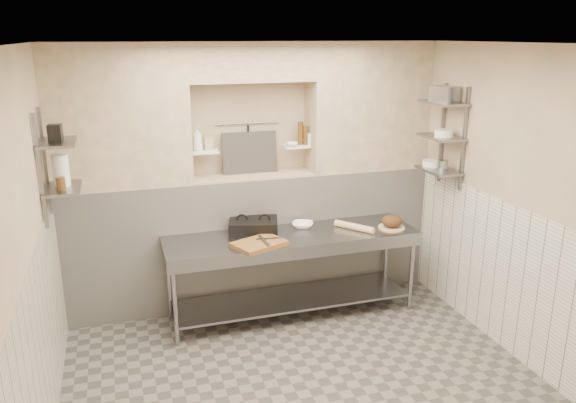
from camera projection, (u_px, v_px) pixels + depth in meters
name	position (u px, v px, depth m)	size (l,w,h in m)	color
floor	(304.00, 387.00, 4.83)	(4.00, 3.90, 0.10)	#615B56
ceiling	(307.00, 37.00, 4.00)	(4.00, 3.90, 0.10)	silver
wall_left	(22.00, 258.00, 3.83)	(0.10, 3.90, 2.80)	#CBB38A
wall_right	(522.00, 205.00, 5.01)	(0.10, 3.90, 2.80)	#CBB38A
wall_back	(247.00, 171.00, 6.25)	(4.00, 0.10, 2.80)	#CBB38A
wall_front	(447.00, 365.00, 2.59)	(4.00, 0.10, 2.80)	#CBB38A
backwall_lower	(253.00, 238.00, 6.22)	(4.00, 0.40, 1.40)	silver
alcove_sill	(252.00, 176.00, 6.02)	(1.30, 0.40, 0.02)	#CBB38A
backwall_pillar_left	(118.00, 116.00, 5.44)	(1.35, 0.40, 1.40)	#CBB38A
backwall_pillar_right	(368.00, 106.00, 6.20)	(1.35, 0.40, 1.40)	#CBB38A
backwall_header	(250.00, 62.00, 5.68)	(1.30, 0.40, 0.40)	#CBB38A
wainscot_left	(45.00, 347.00, 4.05)	(0.02, 3.90, 1.40)	silver
wainscot_right	(508.00, 278.00, 5.19)	(0.02, 3.90, 1.40)	silver
alcove_shelf_left	(205.00, 152.00, 5.79)	(0.28, 0.16, 0.03)	white
alcove_shelf_right	(297.00, 146.00, 6.08)	(0.28, 0.16, 0.03)	white
utensil_rail	(248.00, 123.00, 6.02)	(0.02, 0.02, 0.70)	gray
hanging_steel	(248.00, 139.00, 6.05)	(0.02, 0.02, 0.30)	black
splash_panel	(250.00, 153.00, 6.04)	(0.60, 0.02, 0.45)	#383330
shelf_rail_left_a	(45.00, 162.00, 4.88)	(0.03, 0.03, 0.95)	slate
shelf_rail_left_b	(40.00, 172.00, 4.52)	(0.03, 0.03, 0.95)	slate
wall_shelf_left_lower	(63.00, 188.00, 4.80)	(0.30, 0.50, 0.03)	slate
wall_shelf_left_upper	(57.00, 142.00, 4.68)	(0.30, 0.50, 0.03)	slate
shelf_rail_right_a	(442.00, 133.00, 6.00)	(0.03, 0.03, 1.05)	slate
shelf_rail_right_b	(464.00, 140.00, 5.63)	(0.03, 0.03, 1.05)	slate
wall_shelf_right_lower	(439.00, 170.00, 5.88)	(0.30, 0.50, 0.03)	slate
wall_shelf_right_mid	(441.00, 137.00, 5.78)	(0.30, 0.50, 0.03)	slate
wall_shelf_right_upper	(444.00, 103.00, 5.68)	(0.30, 0.50, 0.03)	slate
prep_table	(292.00, 258.00, 5.80)	(2.60, 0.70, 0.90)	gray
panini_press	(254.00, 226.00, 5.79)	(0.57, 0.48, 0.13)	black
cutting_board	(259.00, 244.00, 5.42)	(0.48, 0.34, 0.04)	brown
knife_blade	(270.00, 238.00, 5.49)	(0.27, 0.03, 0.01)	gray
tongs	(264.00, 240.00, 5.41)	(0.02, 0.02, 0.27)	gray
mixing_bowl	(303.00, 225.00, 5.94)	(0.22, 0.22, 0.05)	white
rolling_pin	(354.00, 227.00, 5.87)	(0.07, 0.07, 0.45)	#DAB987
bread_board	(391.00, 227.00, 5.92)	(0.28, 0.28, 0.02)	#DAB987
bread_loaf	(392.00, 221.00, 5.90)	(0.21, 0.21, 0.13)	#4C2D19
bottle_soap	(197.00, 139.00, 5.74)	(0.10, 0.10, 0.26)	white
jar_alcove	(208.00, 144.00, 5.82)	(0.09, 0.09, 0.13)	#CBB38A
bowl_alcove	(292.00, 144.00, 6.01)	(0.13, 0.13, 0.04)	white
condiment_a	(306.00, 135.00, 6.07)	(0.06, 0.06, 0.20)	#4D3112
condiment_b	(301.00, 133.00, 6.08)	(0.06, 0.06, 0.25)	#4D3112
condiment_c	(309.00, 139.00, 6.10)	(0.07, 0.07, 0.12)	white
jug_left	(61.00, 170.00, 4.80)	(0.14, 0.14, 0.27)	white
jar_left	(61.00, 184.00, 4.68)	(0.07, 0.07, 0.11)	#4D3112
box_left_upper	(55.00, 133.00, 4.60)	(0.10, 0.10, 0.15)	black
bowl_right	(432.00, 163.00, 5.99)	(0.20, 0.20, 0.06)	white
canister_right	(443.00, 165.00, 5.80)	(0.11, 0.11, 0.11)	gray
bowl_right_mid	(444.00, 133.00, 5.73)	(0.19, 0.19, 0.07)	white
basket_right	(445.00, 94.00, 5.65)	(0.20, 0.24, 0.15)	gray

